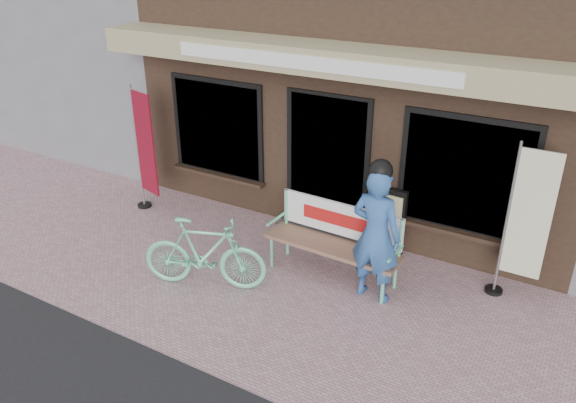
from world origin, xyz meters
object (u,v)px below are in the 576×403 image
Objects in this scene: bicycle at (204,253)px; nobori_red at (145,149)px; menu_stand at (388,219)px; bench at (336,235)px; nobori_cream at (525,223)px; person at (376,233)px.

bicycle is 2.63m from nobori_red.
bench is at bearing -108.74° from menu_stand.
bench reaches higher than bicycle.
nobori_red is 1.02× the size of nobori_cream.
menu_stand is at bearing 70.31° from bench.
nobori_cream is (1.55, 0.88, 0.15)m from person.
nobori_cream is (3.54, 1.75, 0.58)m from bicycle.
menu_stand is (0.38, 0.95, -0.09)m from bench.
bench is 1.90× the size of menu_stand.
menu_stand is at bearing 25.59° from nobori_red.
nobori_cream is 1.93m from menu_stand.
bicycle is at bearing -150.93° from person.
bench is 1.00× the size of person.
bench is 1.03m from menu_stand.
person is 0.89× the size of nobori_red.
bicycle is 0.78× the size of nobori_red.
nobori_red is at bearing -175.54° from nobori_cream.
bench is 0.91× the size of nobori_cream.
nobori_cream is at bearing -6.87° from menu_stand.
nobori_cream is (5.72, 0.42, -0.02)m from nobori_red.
person reaches higher than bench.
nobori_red reaches higher than person.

